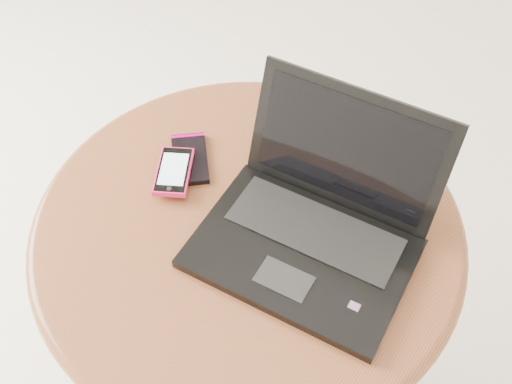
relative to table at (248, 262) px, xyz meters
The scene contains 4 objects.
table is the anchor object (origin of this frame).
laptop 0.19m from the table, 18.98° to the left, with size 0.35×0.32×0.20m.
phone_black 0.20m from the table, 162.99° to the left, with size 0.12×0.12×0.01m.
phone_pink 0.20m from the table, behind, with size 0.10×0.12×0.01m.
Camera 1 is at (0.36, -0.49, 1.35)m, focal length 44.22 mm.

